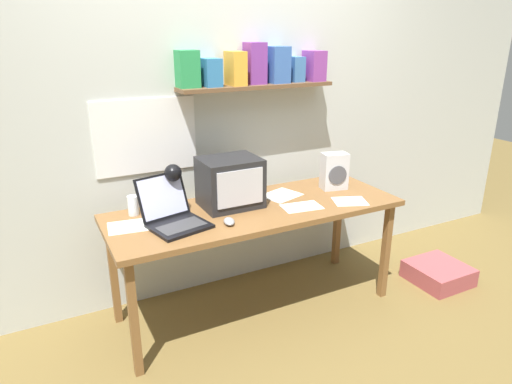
% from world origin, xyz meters
% --- Properties ---
extents(ground_plane, '(12.00, 12.00, 0.00)m').
position_xyz_m(ground_plane, '(0.00, 0.00, 0.00)').
color(ground_plane, brown).
extents(back_wall, '(5.60, 0.24, 2.60)m').
position_xyz_m(back_wall, '(0.00, 0.47, 1.31)').
color(back_wall, silver).
rests_on(back_wall, ground_plane).
extents(corner_desk, '(1.83, 0.67, 0.72)m').
position_xyz_m(corner_desk, '(0.00, 0.00, 0.66)').
color(corner_desk, brown).
rests_on(corner_desk, ground_plane).
extents(crt_monitor, '(0.36, 0.30, 0.30)m').
position_xyz_m(crt_monitor, '(-0.13, 0.10, 0.87)').
color(crt_monitor, '#232326').
rests_on(crt_monitor, corner_desk).
extents(laptop, '(0.37, 0.41, 0.26)m').
position_xyz_m(laptop, '(-0.54, -0.01, 0.79)').
color(laptop, black).
rests_on(laptop, corner_desk).
extents(desk_lamp, '(0.13, 0.17, 0.31)m').
position_xyz_m(desk_lamp, '(-0.48, 0.13, 0.94)').
color(desk_lamp, black).
rests_on(desk_lamp, corner_desk).
extents(juice_glass, '(0.06, 0.06, 0.12)m').
position_xyz_m(juice_glass, '(-0.70, 0.22, 0.77)').
color(juice_glass, white).
rests_on(juice_glass, corner_desk).
extents(space_heater, '(0.19, 0.14, 0.25)m').
position_xyz_m(space_heater, '(0.64, 0.07, 0.85)').
color(space_heater, silver).
rests_on(space_heater, corner_desk).
extents(computer_mouse, '(0.08, 0.12, 0.03)m').
position_xyz_m(computer_mouse, '(-0.25, -0.16, 0.74)').
color(computer_mouse, gray).
rests_on(computer_mouse, corner_desk).
extents(open_notebook, '(0.26, 0.18, 0.00)m').
position_xyz_m(open_notebook, '(0.25, -0.13, 0.72)').
color(open_notebook, white).
rests_on(open_notebook, corner_desk).
extents(loose_paper_near_monitor, '(0.28, 0.22, 0.00)m').
position_xyz_m(loose_paper_near_monitor, '(-0.75, 0.06, 0.72)').
color(loose_paper_near_monitor, white).
rests_on(loose_paper_near_monitor, corner_desk).
extents(loose_paper_near_laptop, '(0.29, 0.26, 0.00)m').
position_xyz_m(loose_paper_near_laptop, '(0.25, 0.11, 0.72)').
color(loose_paper_near_laptop, white).
rests_on(loose_paper_near_laptop, corner_desk).
extents(printed_handout, '(0.25, 0.23, 0.00)m').
position_xyz_m(printed_handout, '(0.58, -0.19, 0.72)').
color(printed_handout, white).
rests_on(printed_handout, corner_desk).
extents(floor_cushion, '(0.39, 0.39, 0.13)m').
position_xyz_m(floor_cushion, '(1.35, -0.31, 0.07)').
color(floor_cushion, '#A54A4E').
rests_on(floor_cushion, ground_plane).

